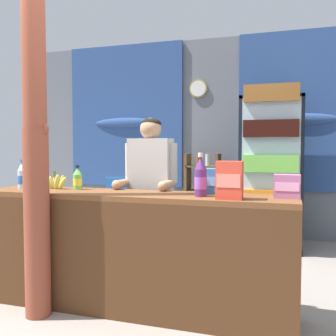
% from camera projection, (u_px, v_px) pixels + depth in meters
% --- Properties ---
extents(ground_plane, '(8.25, 8.25, 0.00)m').
position_uv_depth(ground_plane, '(158.00, 273.00, 3.83)').
color(ground_plane, gray).
extents(back_wall_curtained, '(5.32, 0.22, 2.83)m').
position_uv_depth(back_wall_curtained, '(202.00, 134.00, 5.61)').
color(back_wall_curtained, slate).
rests_on(back_wall_curtained, ground).
extents(stall_counter, '(2.47, 0.47, 0.91)m').
position_uv_depth(stall_counter, '(127.00, 243.00, 2.86)').
color(stall_counter, brown).
rests_on(stall_counter, ground).
extents(timber_post, '(0.21, 0.19, 2.81)m').
position_uv_depth(timber_post, '(35.00, 136.00, 2.80)').
color(timber_post, brown).
rests_on(timber_post, ground).
extents(drink_fridge, '(0.74, 0.74, 1.99)m').
position_uv_depth(drink_fridge, '(271.00, 161.00, 4.71)').
color(drink_fridge, black).
rests_on(drink_fridge, ground).
extents(bottle_shelf_rack, '(0.48, 0.28, 1.17)m').
position_uv_depth(bottle_shelf_rack, '(203.00, 193.00, 5.36)').
color(bottle_shelf_rack, brown).
rests_on(bottle_shelf_rack, ground).
extents(plastic_lawn_chair, '(0.58, 0.58, 0.86)m').
position_uv_depth(plastic_lawn_chair, '(122.00, 205.00, 5.07)').
color(plastic_lawn_chair, '#3884D6').
rests_on(plastic_lawn_chair, ground).
extents(shopkeeper, '(0.48, 0.42, 1.52)m').
position_uv_depth(shopkeeper, '(151.00, 183.00, 3.36)').
color(shopkeeper, '#28282D').
rests_on(shopkeeper, ground).
extents(soda_bottle_grape_soda, '(0.09, 0.09, 0.31)m').
position_uv_depth(soda_bottle_grape_soda, '(201.00, 178.00, 2.72)').
color(soda_bottle_grape_soda, '#56286B').
rests_on(soda_bottle_grape_soda, stall_counter).
extents(soda_bottle_water, '(0.08, 0.08, 0.25)m').
position_uv_depth(soda_bottle_water, '(22.00, 176.00, 3.22)').
color(soda_bottle_water, silver).
rests_on(soda_bottle_water, stall_counter).
extents(soda_bottle_lime_soda, '(0.07, 0.07, 0.20)m').
position_uv_depth(soda_bottle_lime_soda, '(78.00, 179.00, 3.17)').
color(soda_bottle_lime_soda, '#75C64C').
rests_on(soda_bottle_lime_soda, stall_counter).
extents(snack_box_biscuit, '(0.20, 0.13, 0.19)m').
position_uv_depth(snack_box_biscuit, '(212.00, 181.00, 2.91)').
color(snack_box_biscuit, '#3D75B7').
rests_on(snack_box_biscuit, stall_counter).
extents(snack_box_crackers, '(0.18, 0.11, 0.26)m').
position_uv_depth(snack_box_crackers, '(230.00, 180.00, 2.58)').
color(snack_box_crackers, '#E5422D').
rests_on(snack_box_crackers, stall_counter).
extents(snack_box_wafer, '(0.18, 0.11, 0.16)m').
position_uv_depth(snack_box_wafer, '(287.00, 186.00, 2.64)').
color(snack_box_wafer, '#B76699').
rests_on(snack_box_wafer, stall_counter).
extents(banana_bunch, '(0.27, 0.07, 0.16)m').
position_uv_depth(banana_bunch, '(55.00, 182.00, 3.22)').
color(banana_bunch, '#CCC14C').
rests_on(banana_bunch, stall_counter).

